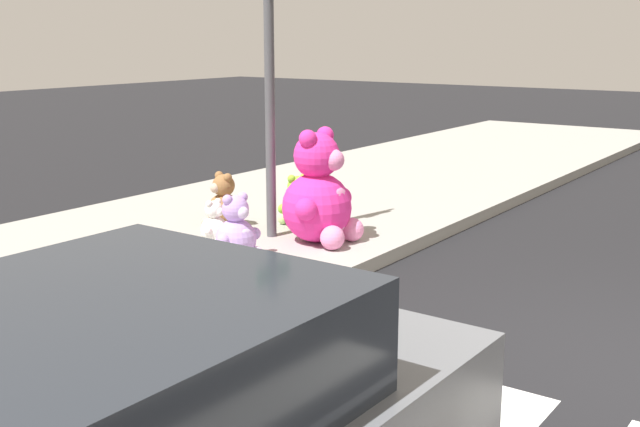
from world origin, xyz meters
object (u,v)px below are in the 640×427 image
(plush_brown, at_px, (223,206))
(plush_white, at_px, (215,226))
(plush_lavender, at_px, (237,233))
(plush_lime, at_px, (297,205))
(plush_pink_large, at_px, (320,197))
(sign_pole, at_px, (270,83))

(plush_brown, bearing_deg, plush_white, -144.21)
(plush_brown, bearing_deg, plush_lavender, -131.79)
(plush_white, distance_m, plush_lime, 1.20)
(plush_pink_large, distance_m, plush_lime, 0.85)
(plush_brown, height_order, plush_white, plush_brown)
(plush_lime, bearing_deg, sign_pole, -172.61)
(plush_pink_large, distance_m, plush_brown, 1.33)
(plush_lavender, xyz_separation_m, plush_white, (0.33, 0.60, -0.07))
(plush_pink_large, height_order, plush_brown, plush_pink_large)
(plush_pink_large, relative_size, plush_brown, 1.90)
(plush_lime, bearing_deg, plush_brown, 132.20)
(sign_pole, distance_m, plush_white, 1.65)
(plush_brown, xyz_separation_m, plush_white, (-0.59, -0.42, -0.07))
(plush_lime, bearing_deg, plush_lavender, -165.83)
(plush_pink_large, xyz_separation_m, plush_brown, (-0.12, 1.31, -0.24))
(plush_pink_large, bearing_deg, plush_brown, 95.04)
(sign_pole, relative_size, plush_lime, 5.16)
(plush_white, height_order, plush_lime, plush_lime)
(plush_white, relative_size, plush_lime, 0.79)
(plush_white, bearing_deg, plush_lime, -10.69)
(plush_lavender, relative_size, plush_lime, 1.09)
(sign_pole, distance_m, plush_lime, 1.56)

